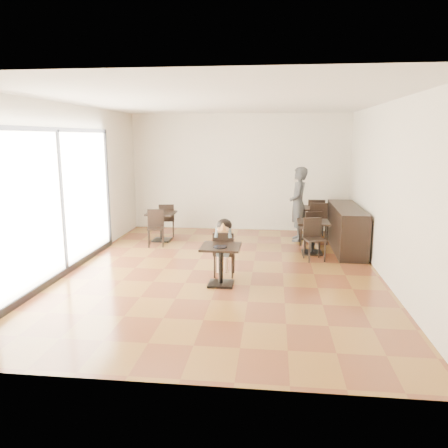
# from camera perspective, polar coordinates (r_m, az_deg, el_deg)

# --- Properties ---
(floor) EXTENTS (6.00, 8.00, 0.01)m
(floor) POSITION_cam_1_polar(r_m,az_deg,el_deg) (8.57, -0.20, -6.16)
(floor) COLOR brown
(floor) RESTS_ON ground
(ceiling) EXTENTS (6.00, 8.00, 0.01)m
(ceiling) POSITION_cam_1_polar(r_m,az_deg,el_deg) (8.19, -0.22, 15.71)
(ceiling) COLOR silver
(ceiling) RESTS_ON floor
(wall_back) EXTENTS (6.00, 0.01, 3.20)m
(wall_back) POSITION_cam_1_polar(r_m,az_deg,el_deg) (12.19, 1.99, 6.74)
(wall_back) COLOR beige
(wall_back) RESTS_ON floor
(wall_front) EXTENTS (6.00, 0.01, 3.20)m
(wall_front) POSITION_cam_1_polar(r_m,az_deg,el_deg) (4.33, -6.39, -1.71)
(wall_front) COLOR beige
(wall_front) RESTS_ON floor
(wall_left) EXTENTS (0.01, 8.00, 3.20)m
(wall_left) POSITION_cam_1_polar(r_m,az_deg,el_deg) (9.08, -19.43, 4.53)
(wall_left) COLOR beige
(wall_left) RESTS_ON floor
(wall_right) EXTENTS (0.01, 8.00, 3.20)m
(wall_right) POSITION_cam_1_polar(r_m,az_deg,el_deg) (8.43, 20.55, 3.97)
(wall_right) COLOR beige
(wall_right) RESTS_ON floor
(storefront_window) EXTENTS (0.04, 4.50, 2.60)m
(storefront_window) POSITION_cam_1_polar(r_m,az_deg,el_deg) (8.65, -20.60, 2.80)
(storefront_window) COLOR white
(storefront_window) RESTS_ON floor
(child_table) EXTENTS (0.67, 0.67, 0.71)m
(child_table) POSITION_cam_1_polar(r_m,az_deg,el_deg) (7.68, -0.42, -5.44)
(child_table) COLOR black
(child_table) RESTS_ON floor
(child_chair) EXTENTS (0.39, 0.39, 0.86)m
(child_chair) POSITION_cam_1_polar(r_m,az_deg,el_deg) (8.19, 0.04, -3.85)
(child_chair) COLOR black
(child_chair) RESTS_ON floor
(child) EXTENTS (0.39, 0.54, 1.08)m
(child) POSITION_cam_1_polar(r_m,az_deg,el_deg) (8.16, 0.04, -3.10)
(child) COLOR slate
(child) RESTS_ON child_chair
(plate) EXTENTS (0.24, 0.24, 0.01)m
(plate) POSITION_cam_1_polar(r_m,az_deg,el_deg) (7.49, -0.52, -3.00)
(plate) COLOR black
(plate) RESTS_ON child_table
(pizza_slice) EXTENTS (0.25, 0.19, 0.06)m
(pizza_slice) POSITION_cam_1_polar(r_m,az_deg,el_deg) (7.89, -0.11, -0.67)
(pizza_slice) COLOR #DDCA6B
(pizza_slice) RESTS_ON child
(adult_patron) EXTENTS (0.44, 0.67, 1.85)m
(adult_patron) POSITION_cam_1_polar(r_m,az_deg,el_deg) (11.03, 9.67, 2.56)
(adult_patron) COLOR #36373B
(adult_patron) RESTS_ON floor
(cafe_table_mid) EXTENTS (0.85, 0.85, 0.74)m
(cafe_table_mid) POSITION_cam_1_polar(r_m,az_deg,el_deg) (9.94, 11.47, -1.73)
(cafe_table_mid) COLOR black
(cafe_table_mid) RESTS_ON floor
(cafe_table_left) EXTENTS (0.81, 0.81, 0.72)m
(cafe_table_left) POSITION_cam_1_polar(r_m,az_deg,el_deg) (11.05, -8.15, -0.34)
(cafe_table_left) COLOR black
(cafe_table_left) RESTS_ON floor
(cafe_table_back) EXTENTS (0.77, 0.77, 0.81)m
(cafe_table_back) POSITION_cam_1_polar(r_m,az_deg,el_deg) (11.44, 11.21, 0.17)
(cafe_table_back) COLOR black
(cafe_table_back) RESTS_ON floor
(chair_mid_a) EXTENTS (0.49, 0.49, 0.88)m
(chair_mid_a) POSITION_cam_1_polar(r_m,az_deg,el_deg) (10.46, 11.24, -0.65)
(chair_mid_a) COLOR black
(chair_mid_a) RESTS_ON floor
(chair_mid_b) EXTENTS (0.49, 0.49, 0.88)m
(chair_mid_b) POSITION_cam_1_polar(r_m,az_deg,el_deg) (9.39, 11.77, -2.04)
(chair_mid_b) COLOR black
(chair_mid_b) RESTS_ON floor
(chair_left_a) EXTENTS (0.46, 0.46, 0.87)m
(chair_left_a) POSITION_cam_1_polar(r_m,az_deg,el_deg) (11.56, -7.48, 0.56)
(chair_left_a) COLOR black
(chair_left_a) RESTS_ON floor
(chair_left_b) EXTENTS (0.46, 0.46, 0.87)m
(chair_left_b) POSITION_cam_1_polar(r_m,az_deg,el_deg) (10.52, -8.91, -0.55)
(chair_left_b) COLOR black
(chair_left_b) RESTS_ON floor
(chair_back_a) EXTENTS (0.44, 0.44, 0.97)m
(chair_back_a) POSITION_cam_1_polar(r_m,az_deg,el_deg) (11.85, 11.85, 0.93)
(chair_back_a) COLOR black
(chair_back_a) RESTS_ON floor
(chair_back_b) EXTENTS (0.44, 0.44, 0.97)m
(chair_back_b) POSITION_cam_1_polar(r_m,az_deg,el_deg) (10.90, 12.31, 0.02)
(chair_back_b) COLOR black
(chair_back_b) RESTS_ON floor
(service_counter) EXTENTS (0.60, 2.40, 1.00)m
(service_counter) POSITION_cam_1_polar(r_m,az_deg,el_deg) (10.46, 15.69, -0.53)
(service_counter) COLOR black
(service_counter) RESTS_ON floor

